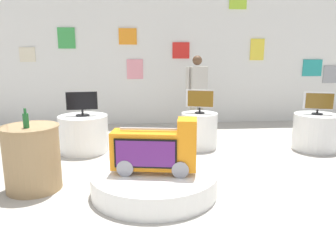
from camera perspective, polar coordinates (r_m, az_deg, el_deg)
name	(u,v)px	position (r m, az deg, el deg)	size (l,w,h in m)	color
ground_plane	(166,203)	(3.89, -0.26, -13.21)	(30.00, 30.00, 0.00)	#B2ADA3
back_wall_display	(151,54)	(7.97, -2.95, 12.39)	(11.17, 0.13, 3.35)	silver
main_display_pedestal	(154,182)	(4.12, -2.38, -9.71)	(1.54, 1.54, 0.26)	white
novelty_firetruck_tv	(156,151)	(3.97, -2.16, -4.29)	(1.06, 0.51, 0.67)	gray
display_pedestal_left_rear	(84,134)	(5.92, -14.38, -1.28)	(0.84, 0.84, 0.64)	white
tv_on_left_rear	(82,103)	(5.82, -14.68, 3.91)	(0.52, 0.23, 0.41)	black
display_pedestal_center_rear	(315,132)	(6.43, 24.14, -0.92)	(0.77, 0.77, 0.64)	white
tv_on_center_rear	(318,102)	(6.34, 24.60, 3.76)	(0.48, 0.20, 0.39)	black
display_pedestal_right_rear	(199,130)	(6.00, 5.42, -0.76)	(0.65, 0.65, 0.64)	white
tv_on_right_rear	(200,100)	(5.89, 5.55, 4.52)	(0.48, 0.18, 0.42)	black
side_table_round	(32,157)	(4.46, -22.45, -5.04)	(0.70, 0.70, 0.82)	#9E7F56
bottle_on_side_table	(26,120)	(4.24, -23.40, 0.95)	(0.07, 0.07, 0.24)	#195926
shopper_browsing_near_truck	(197,89)	(6.98, 5.00, 6.47)	(0.51, 0.35, 1.64)	gray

